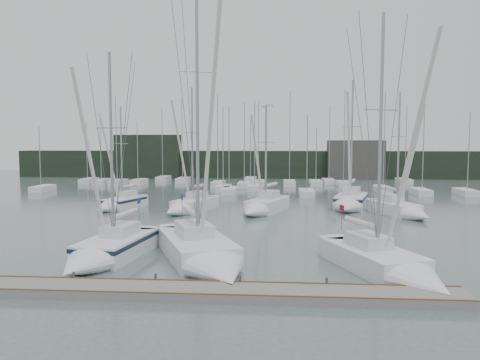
% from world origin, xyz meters
% --- Properties ---
extents(ground, '(160.00, 160.00, 0.00)m').
position_xyz_m(ground, '(0.00, 0.00, 0.00)').
color(ground, '#4C5D5A').
rests_on(ground, ground).
extents(dock, '(24.00, 2.00, 0.40)m').
position_xyz_m(dock, '(0.00, -5.00, 0.20)').
color(dock, '#60605B').
rests_on(dock, ground).
extents(far_treeline, '(90.00, 4.00, 5.00)m').
position_xyz_m(far_treeline, '(0.00, 62.00, 2.50)').
color(far_treeline, black).
rests_on(far_treeline, ground).
extents(far_building_left, '(12.00, 3.00, 8.00)m').
position_xyz_m(far_building_left, '(-20.00, 60.00, 4.00)').
color(far_building_left, black).
rests_on(far_building_left, ground).
extents(far_building_right, '(10.00, 3.00, 7.00)m').
position_xyz_m(far_building_right, '(18.00, 60.00, 3.50)').
color(far_building_right, '#403D3B').
rests_on(far_building_right, ground).
extents(mast_forest, '(57.71, 24.89, 14.60)m').
position_xyz_m(mast_forest, '(-0.59, 44.20, 0.48)').
color(mast_forest, silver).
rests_on(mast_forest, ground).
extents(sailboat_near_left, '(3.99, 9.36, 13.03)m').
position_xyz_m(sailboat_near_left, '(-6.12, 0.19, 0.58)').
color(sailboat_near_left, silver).
rests_on(sailboat_near_left, ground).
extents(sailboat_near_center, '(7.37, 11.37, 18.46)m').
position_xyz_m(sailboat_near_center, '(-0.13, -0.34, 0.60)').
color(sailboat_near_center, silver).
rests_on(sailboat_near_center, ground).
extents(sailboat_near_right, '(6.05, 9.46, 14.50)m').
position_xyz_m(sailboat_near_right, '(9.61, -1.72, 0.55)').
color(sailboat_near_right, silver).
rests_on(sailboat_near_right, ground).
extents(sailboat_mid_a, '(4.27, 7.20, 11.07)m').
position_xyz_m(sailboat_mid_a, '(-12.24, 20.34, 0.56)').
color(sailboat_mid_a, silver).
rests_on(sailboat_mid_a, ground).
extents(sailboat_mid_b, '(4.98, 8.12, 12.88)m').
position_xyz_m(sailboat_mid_b, '(-4.87, 18.94, 0.58)').
color(sailboat_mid_b, silver).
rests_on(sailboat_mid_b, ground).
extents(sailboat_mid_c, '(5.20, 8.27, 11.24)m').
position_xyz_m(sailboat_mid_c, '(2.32, 18.87, 0.60)').
color(sailboat_mid_c, silver).
rests_on(sailboat_mid_c, ground).
extents(sailboat_mid_d, '(4.98, 8.66, 14.00)m').
position_xyz_m(sailboat_mid_d, '(11.08, 22.24, 0.67)').
color(sailboat_mid_d, silver).
rests_on(sailboat_mid_d, ground).
extents(sailboat_mid_e, '(4.98, 7.89, 12.18)m').
position_xyz_m(sailboat_mid_e, '(15.32, 17.95, 0.57)').
color(sailboat_mid_e, silver).
rests_on(sailboat_mid_e, ground).
extents(buoy_a, '(0.55, 0.55, 0.55)m').
position_xyz_m(buoy_a, '(-4.97, 11.94, 0.00)').
color(buoy_a, '#DA4313').
rests_on(buoy_a, ground).
extents(buoy_c, '(0.69, 0.69, 0.69)m').
position_xyz_m(buoy_c, '(-9.83, 10.98, 0.00)').
color(buoy_c, '#DA4313').
rests_on(buoy_c, ground).
extents(seagull, '(0.97, 0.47, 0.19)m').
position_xyz_m(seagull, '(2.99, 0.07, 8.82)').
color(seagull, silver).
rests_on(seagull, ground).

